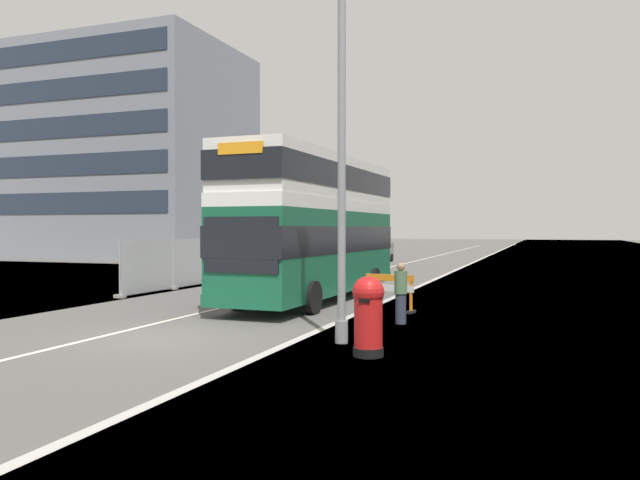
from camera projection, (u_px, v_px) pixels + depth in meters
name	position (u px, v px, depth m)	size (l,w,h in m)	color
ground	(185.00, 341.00, 14.40)	(140.00, 280.00, 0.10)	#565451
double_decker_bus	(316.00, 224.00, 22.12)	(2.93, 11.16, 5.08)	#145638
lamppost_foreground	(342.00, 155.00, 13.83)	(0.29, 0.70, 8.83)	gray
red_pillar_postbox	(368.00, 312.00, 12.46)	(0.64, 0.64, 1.60)	black
roadworks_barrier	(390.00, 288.00, 19.16)	(1.61, 0.72, 1.14)	orange
construction_site_fence	(274.00, 255.00, 35.64)	(0.44, 27.40, 2.15)	#A8AAAD
car_oncoming_near	(343.00, 253.00, 40.31)	(1.94, 4.12, 2.10)	slate
car_receding_mid	(376.00, 248.00, 47.29)	(1.90, 4.26, 2.25)	slate
bare_tree_far_verge_near	(277.00, 230.00, 56.97)	(3.40, 2.13, 4.64)	#4C3D2D
bare_tree_far_verge_mid	(269.00, 227.00, 51.08)	(2.85, 1.72, 5.09)	#4C3D2D
pedestrian_at_kerb	(401.00, 293.00, 16.69)	(0.34, 0.34, 1.64)	#2D3342
backdrop_office_block	(123.00, 154.00, 61.02)	(22.17, 15.66, 19.63)	gray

